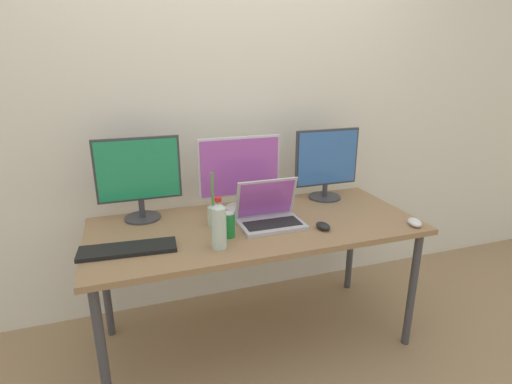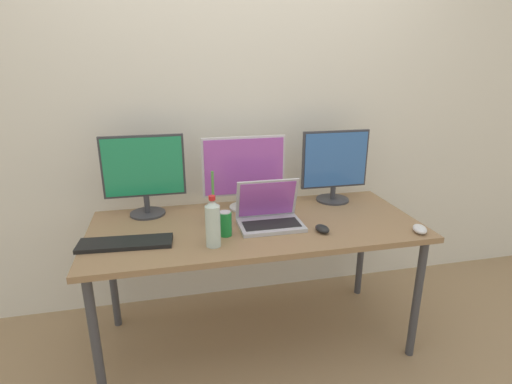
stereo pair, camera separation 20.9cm
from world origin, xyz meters
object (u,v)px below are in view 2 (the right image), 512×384
Objects in this scene: keyboard_main at (125,243)px; mouse_by_laptop at (420,229)px; work_desk at (256,234)px; monitor_right at (335,165)px; laptop_silver at (269,215)px; soda_can_near_keyboard at (225,224)px; water_bottle at (213,223)px; mouse_by_keyboard at (322,229)px; bamboo_vase at (214,212)px; monitor_center at (244,170)px; monitor_left at (144,172)px.

keyboard_main is 4.23× the size of mouse_by_laptop.
monitor_right is at bearing 25.07° from work_desk.
laptop_silver is 0.26m from soda_can_near_keyboard.
work_desk is 6.99× the size of water_bottle.
laptop_silver is (0.07, -0.03, 0.12)m from work_desk.
monitor_right is (0.55, 0.26, 0.29)m from work_desk.
bamboo_vase is at bearing 146.49° from mouse_by_keyboard.
work_desk is 0.26m from bamboo_vase.
keyboard_main is at bearing -170.13° from mouse_by_laptop.
laptop_silver is 0.77m from mouse_by_laptop.
mouse_by_keyboard reaches higher than work_desk.
monitor_center reaches higher than soda_can_near_keyboard.
mouse_by_keyboard is at bearing -24.31° from bamboo_vase.
laptop_silver is (0.08, -0.27, -0.18)m from monitor_center.
monitor_left is at bearing 135.83° from soda_can_near_keyboard.
soda_can_near_keyboard is (0.07, 0.11, -0.05)m from water_bottle.
water_bottle is at bearing -124.19° from soda_can_near_keyboard.
mouse_by_keyboard is 0.92× the size of mouse_by_laptop.
mouse_by_keyboard reaches higher than keyboard_main.
work_desk is 3.97× the size of monitor_right.
monitor_right reaches higher than monitor_center.
soda_can_near_keyboard is (-0.17, -0.36, -0.17)m from monitor_center.
soda_can_near_keyboard is at bearing 162.56° from mouse_by_keyboard.
monitor_left is 0.58m from soda_can_near_keyboard.
monitor_right is at bearing 30.34° from laptop_silver.
water_bottle is (-0.56, -0.04, 0.10)m from mouse_by_keyboard.
work_desk is at bearing -25.15° from monitor_left.
soda_can_near_keyboard is at bearing -173.97° from mouse_by_laptop.
soda_can_near_keyboard reaches higher than work_desk.
laptop_silver is 3.23× the size of mouse_by_laptop.
monitor_left is 1.03× the size of monitor_right.
monitor_left reaches higher than keyboard_main.
monitor_right is 3.50× the size of soda_can_near_keyboard.
monitor_left is 0.46m from keyboard_main.
mouse_by_keyboard is 0.38× the size of water_bottle.
monitor_right is at bearing -0.55° from monitor_left.
monitor_center reaches higher than laptop_silver.
monitor_left reaches higher than monitor_center.
water_bottle is (0.41, -0.10, 0.10)m from keyboard_main.
monitor_right is 1.52× the size of bamboo_vase.
monitor_left is at bearing 123.16° from water_bottle.
monitor_right is at bearing 21.29° from keyboard_main.
bamboo_vase is (-0.53, 0.24, 0.05)m from mouse_by_keyboard.
water_bottle reaches higher than mouse_by_keyboard.
laptop_silver is 0.74m from keyboard_main.
monitor_left reaches higher than bamboo_vase.
monitor_left is 1.82× the size of water_bottle.
work_desk is at bearing 140.28° from mouse_by_keyboard.
soda_can_near_keyboard is at bearing -44.17° from monitor_left.
bamboo_vase is at bearing 165.46° from work_desk.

